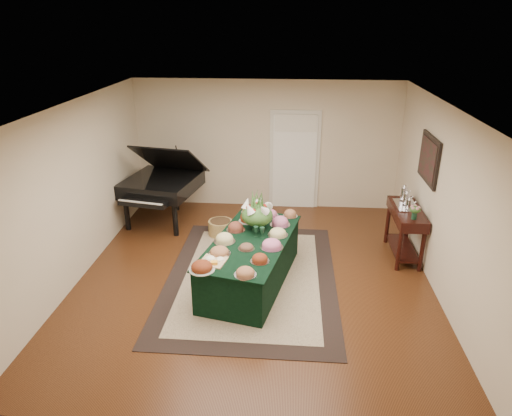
# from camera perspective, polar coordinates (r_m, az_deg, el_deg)

# --- Properties ---
(ground) EXTENTS (6.00, 6.00, 0.00)m
(ground) POSITION_cam_1_polar(r_m,az_deg,el_deg) (7.41, -0.19, -8.41)
(ground) COLOR black
(ground) RESTS_ON ground
(area_rug) EXTENTS (2.65, 3.71, 0.01)m
(area_rug) POSITION_cam_1_polar(r_m,az_deg,el_deg) (7.35, -0.58, -8.65)
(area_rug) COLOR black
(area_rug) RESTS_ON ground
(kitchen_doorway) EXTENTS (1.05, 0.07, 2.10)m
(kitchen_doorway) POSITION_cam_1_polar(r_m,az_deg,el_deg) (9.70, 4.82, 5.83)
(kitchen_doorway) COLOR beige
(kitchen_doorway) RESTS_ON ground
(buffet_table) EXTENTS (1.52, 2.42, 0.73)m
(buffet_table) POSITION_cam_1_polar(r_m,az_deg,el_deg) (7.06, -0.63, -6.67)
(buffet_table) COLOR black
(buffet_table) RESTS_ON ground
(food_platters) EXTENTS (1.45, 2.35, 0.15)m
(food_platters) POSITION_cam_1_polar(r_m,az_deg,el_deg) (6.94, -0.67, -3.40)
(food_platters) COLOR silver
(food_platters) RESTS_ON buffet_table
(cutting_board) EXTENTS (0.40, 0.40, 0.10)m
(cutting_board) POSITION_cam_1_polar(r_m,az_deg,el_deg) (6.34, -5.33, -6.38)
(cutting_board) COLOR tan
(cutting_board) RESTS_ON buffet_table
(green_goblets) EXTENTS (0.17, 0.10, 0.18)m
(green_goblets) POSITION_cam_1_polar(r_m,az_deg,el_deg) (6.94, 0.38, -3.02)
(green_goblets) COLOR black
(green_goblets) RESTS_ON buffet_table
(floral_centerpiece) EXTENTS (0.52, 0.52, 0.52)m
(floral_centerpiece) POSITION_cam_1_polar(r_m,az_deg,el_deg) (7.13, 0.15, -0.43)
(floral_centerpiece) COLOR black
(floral_centerpiece) RESTS_ON buffet_table
(grand_piano) EXTENTS (1.64, 1.76, 1.63)m
(grand_piano) POSITION_cam_1_polar(r_m,az_deg,el_deg) (9.17, -11.70, 2.96)
(grand_piano) COLOR black
(grand_piano) RESTS_ON ground
(wicker_basket) EXTENTS (0.46, 0.46, 0.29)m
(wicker_basket) POSITION_cam_1_polar(r_m,az_deg,el_deg) (8.68, -4.46, -2.49)
(wicker_basket) COLOR olive
(wicker_basket) RESTS_ON ground
(mahogany_sideboard) EXTENTS (0.45, 1.19, 0.89)m
(mahogany_sideboard) POSITION_cam_1_polar(r_m,az_deg,el_deg) (8.09, 18.25, -1.41)
(mahogany_sideboard) COLOR black
(mahogany_sideboard) RESTS_ON ground
(tea_service) EXTENTS (0.34, 0.58, 0.30)m
(tea_service) POSITION_cam_1_polar(r_m,az_deg,el_deg) (8.12, 18.27, 1.14)
(tea_service) COLOR silver
(tea_service) RESTS_ON mahogany_sideboard
(pink_bouquet) EXTENTS (0.19, 0.19, 0.24)m
(pink_bouquet) POSITION_cam_1_polar(r_m,az_deg,el_deg) (7.57, 19.26, -0.23)
(pink_bouquet) COLOR black
(pink_bouquet) RESTS_ON mahogany_sideboard
(wall_painting) EXTENTS (0.05, 0.95, 0.75)m
(wall_painting) POSITION_cam_1_polar(r_m,az_deg,el_deg) (7.79, 20.80, 5.74)
(wall_painting) COLOR black
(wall_painting) RESTS_ON ground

